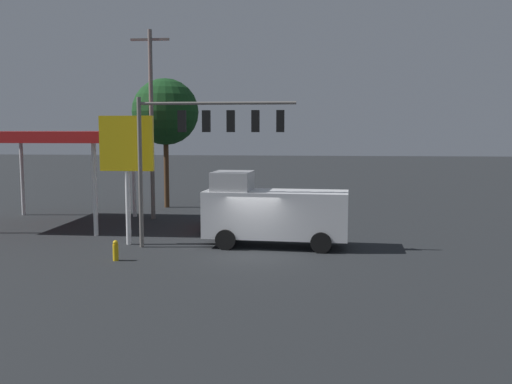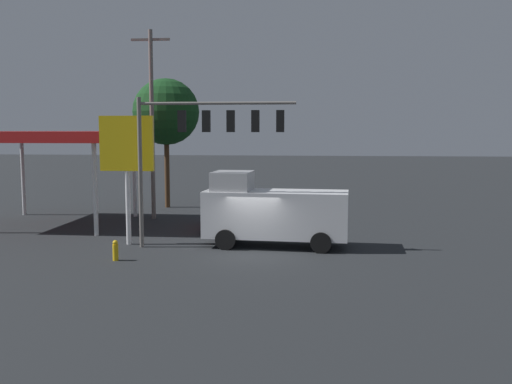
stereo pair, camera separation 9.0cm
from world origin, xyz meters
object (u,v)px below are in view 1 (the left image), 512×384
Objects in this scene: utility_pole at (151,121)px; price_sign at (127,150)px; traffic_signal_assembly at (205,133)px; street_tree at (165,112)px; delivery_truck at (272,211)px; sedan_far at (222,212)px; fire_hydrant at (116,251)px.

price_sign is at bearing 97.32° from utility_pole.
traffic_signal_assembly is at bearing 120.01° from utility_pole.
street_tree is (5.46, -13.97, 1.39)m from traffic_signal_assembly.
utility_pole reaches higher than delivery_truck.
utility_pole is 2.59× the size of sedan_far.
street_tree reaches higher than fire_hydrant.
price_sign reaches higher than fire_hydrant.
delivery_truck is 7.88× the size of fire_hydrant.
price_sign is at bearing -8.17° from traffic_signal_assembly.
sedan_far is at bearing 122.17° from street_tree.
traffic_signal_assembly is 1.19× the size of price_sign.
fire_hydrant is (6.45, 3.64, -1.26)m from delivery_truck.
utility_pole is 12.90m from fire_hydrant.
street_tree reaches higher than sedan_far.
price_sign is 5.44m from fire_hydrant.
street_tree is 18.15m from fire_hydrant.
delivery_truck is 0.75× the size of street_tree.
utility_pole reaches higher than fire_hydrant.
price_sign is at bearing 96.51° from street_tree.
fire_hydrant is at bearing 98.96° from price_sign.
traffic_signal_assembly reaches higher than fire_hydrant.
traffic_signal_assembly is 15.06m from street_tree.
utility_pole is 13.24× the size of fire_hydrant.
traffic_signal_assembly reaches higher than price_sign.
traffic_signal_assembly reaches higher than sedan_far.
price_sign reaches higher than sedan_far.
traffic_signal_assembly is 7.02m from sedan_far.
utility_pole is at bearing -40.49° from delivery_truck.
sedan_far is 5.65m from delivery_truck.
utility_pole is 1.87× the size of price_sign.
fire_hydrant is at bearing 97.82° from utility_pole.
street_tree is (8.52, -13.21, 5.14)m from delivery_truck.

